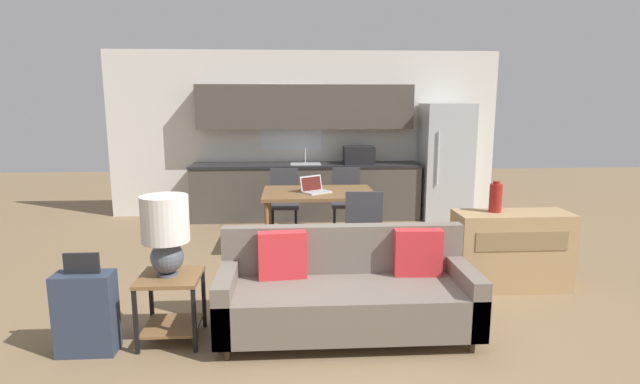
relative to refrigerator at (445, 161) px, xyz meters
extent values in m
plane|color=#7F6647|center=(-2.26, -4.24, -0.93)|extent=(20.00, 20.00, 0.00)
cube|color=silver|center=(-2.26, 0.39, 0.42)|extent=(6.40, 0.06, 2.70)
cube|color=white|center=(-2.49, 0.36, 0.70)|extent=(1.02, 0.01, 1.06)
cube|color=#4C443D|center=(-2.26, 0.05, -0.50)|extent=(3.63, 0.62, 0.86)
cube|color=#232326|center=(-2.26, 0.05, -0.05)|extent=(3.66, 0.65, 0.04)
cube|color=#B2B5B7|center=(-2.27, 0.00, -0.03)|extent=(0.48, 0.36, 0.01)
cylinder|color=#B7BABC|center=(-2.27, 0.17, 0.09)|extent=(0.02, 0.02, 0.24)
cube|color=#4C443D|center=(-2.26, 0.19, 0.87)|extent=(3.45, 0.34, 0.70)
cube|color=black|center=(-1.41, 0.00, 0.11)|extent=(0.48, 0.36, 0.28)
cube|color=#B7BABC|center=(0.00, 0.00, 0.00)|extent=(0.77, 0.68, 1.85)
cylinder|color=silver|center=(-0.23, -0.36, 0.09)|extent=(0.02, 0.02, 0.83)
cube|color=brown|center=(-2.16, -1.75, -0.17)|extent=(1.39, 0.96, 0.04)
cylinder|color=brown|center=(-2.80, -2.17, -0.56)|extent=(0.05, 0.05, 0.73)
cylinder|color=brown|center=(-1.53, -2.17, -0.56)|extent=(0.05, 0.05, 0.73)
cylinder|color=brown|center=(-2.80, -1.33, -0.56)|extent=(0.05, 0.05, 0.73)
cylinder|color=brown|center=(-1.53, -1.33, -0.56)|extent=(0.05, 0.05, 0.73)
cylinder|color=#3D2D1E|center=(-3.00, -4.44, -0.88)|extent=(0.05, 0.05, 0.10)
cylinder|color=#3D2D1E|center=(-1.14, -4.44, -0.88)|extent=(0.05, 0.05, 0.10)
cylinder|color=#3D2D1E|center=(-3.00, -3.80, -0.88)|extent=(0.05, 0.05, 0.10)
cylinder|color=#3D2D1E|center=(-1.14, -3.80, -0.88)|extent=(0.05, 0.05, 0.10)
cube|color=#6B6056|center=(-2.07, -4.12, -0.66)|extent=(2.06, 0.80, 0.34)
cube|color=#6B6056|center=(-2.07, -3.79, -0.45)|extent=(2.06, 0.14, 0.75)
cube|color=#6B6056|center=(-3.03, -4.12, -0.59)|extent=(0.14, 0.80, 0.48)
cube|color=#6B6056|center=(-1.11, -4.12, -0.59)|extent=(0.14, 0.80, 0.48)
cube|color=red|center=(-2.59, -3.92, -0.29)|extent=(0.41, 0.16, 0.40)
cube|color=red|center=(-1.45, -3.92, -0.29)|extent=(0.41, 0.14, 0.40)
cube|color=brown|center=(-3.48, -4.09, -0.40)|extent=(0.48, 0.48, 0.03)
cube|color=brown|center=(-3.48, -4.09, -0.81)|extent=(0.43, 0.43, 0.02)
cube|color=black|center=(-3.70, -4.31, -0.67)|extent=(0.03, 0.03, 0.51)
cube|color=black|center=(-3.26, -4.31, -0.67)|extent=(0.03, 0.03, 0.51)
cube|color=black|center=(-3.70, -3.88, -0.67)|extent=(0.03, 0.03, 0.51)
cube|color=black|center=(-3.26, -3.88, -0.67)|extent=(0.03, 0.03, 0.51)
cylinder|color=#4C515B|center=(-3.49, -4.08, -0.37)|extent=(0.16, 0.16, 0.02)
sphere|color=#4C515B|center=(-3.49, -4.08, -0.24)|extent=(0.26, 0.26, 0.26)
cylinder|color=beige|center=(-3.49, -4.08, 0.07)|extent=(0.37, 0.37, 0.36)
cube|color=tan|center=(-0.27, -3.14, -0.53)|extent=(1.15, 0.44, 0.79)
cube|color=olive|center=(-0.27, -3.37, -0.37)|extent=(0.92, 0.01, 0.19)
cylinder|color=maroon|center=(-0.45, -3.10, 0.01)|extent=(0.13, 0.13, 0.28)
cylinder|color=maroon|center=(-0.45, -3.10, 0.17)|extent=(0.07, 0.07, 0.03)
cube|color=#38383D|center=(-2.61, -1.00, -0.49)|extent=(0.44, 0.44, 0.04)
cube|color=#38383D|center=(-2.60, -0.81, -0.23)|extent=(0.40, 0.05, 0.49)
cylinder|color=black|center=(-2.79, -1.17, -0.72)|extent=(0.03, 0.03, 0.42)
cylinder|color=black|center=(-2.45, -1.18, -0.72)|extent=(0.03, 0.03, 0.42)
cylinder|color=black|center=(-2.77, -0.83, -0.72)|extent=(0.03, 0.03, 0.42)
cylinder|color=black|center=(-2.43, -0.84, -0.72)|extent=(0.03, 0.03, 0.42)
cube|color=#38383D|center=(-1.72, -2.53, -0.49)|extent=(0.45, 0.45, 0.04)
cube|color=#38383D|center=(-1.73, -2.73, -0.23)|extent=(0.40, 0.06, 0.49)
cylinder|color=black|center=(-1.54, -2.37, -0.72)|extent=(0.03, 0.03, 0.42)
cylinder|color=black|center=(-1.88, -2.35, -0.72)|extent=(0.03, 0.03, 0.42)
cylinder|color=black|center=(-1.56, -2.71, -0.72)|extent=(0.03, 0.03, 0.42)
cylinder|color=black|center=(-1.90, -2.69, -0.72)|extent=(0.03, 0.03, 0.42)
cube|color=#38383D|center=(-1.72, -0.97, -0.49)|extent=(0.45, 0.45, 0.04)
cube|color=#38383D|center=(-1.70, -0.77, -0.23)|extent=(0.40, 0.06, 0.49)
cylinder|color=black|center=(-1.90, -1.13, -0.72)|extent=(0.03, 0.03, 0.42)
cylinder|color=black|center=(-1.56, -1.15, -0.72)|extent=(0.03, 0.03, 0.42)
cylinder|color=black|center=(-1.87, -0.79, -0.72)|extent=(0.03, 0.03, 0.42)
cylinder|color=black|center=(-1.54, -0.81, -0.72)|extent=(0.03, 0.03, 0.42)
cube|color=#B7BABC|center=(-2.19, -1.83, -0.14)|extent=(0.39, 0.36, 0.02)
cube|color=#B7BABC|center=(-2.25, -1.74, -0.05)|extent=(0.29, 0.22, 0.20)
cube|color=#4C1914|center=(-2.25, -1.74, -0.05)|extent=(0.26, 0.19, 0.17)
cube|color=#2D384C|center=(-4.07, -4.27, -0.61)|extent=(0.43, 0.22, 0.63)
cube|color=black|center=(-4.07, -4.27, -0.21)|extent=(0.26, 0.02, 0.16)
camera|label=1|loc=(-2.52, -7.91, 0.98)|focal=28.00mm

